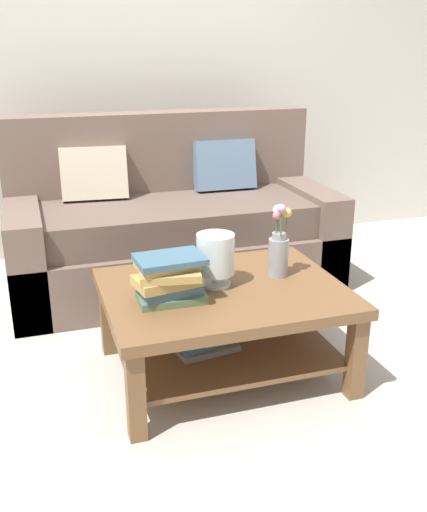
{
  "coord_description": "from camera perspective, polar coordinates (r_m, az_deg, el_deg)",
  "views": [
    {
      "loc": [
        -0.82,
        -2.7,
        1.49
      ],
      "look_at": [
        -0.01,
        -0.21,
        0.54
      ],
      "focal_mm": 41.63,
      "sensor_mm": 36.0,
      "label": 1
    }
  ],
  "objects": [
    {
      "name": "glass_hurricane_vase",
      "position": [
        2.66,
        0.18,
        0.01
      ],
      "size": [
        0.17,
        0.17,
        0.24
      ],
      "color": "silver",
      "rests_on": "coffee_table"
    },
    {
      "name": "back_wall",
      "position": [
        4.43,
        -7.65,
        18.04
      ],
      "size": [
        6.4,
        0.12,
        2.7
      ],
      "primitive_type": "cube",
      "color": "beige",
      "rests_on": "ground"
    },
    {
      "name": "couch",
      "position": [
        3.78,
        -4.03,
        2.64
      ],
      "size": [
        1.99,
        0.9,
        1.06
      ],
      "color": "brown",
      "rests_on": "ground"
    },
    {
      "name": "flower_pitcher",
      "position": [
        2.79,
        6.29,
        0.73
      ],
      "size": [
        0.1,
        0.11,
        0.36
      ],
      "color": "gray",
      "rests_on": "coffee_table"
    },
    {
      "name": "coffee_table",
      "position": [
        2.73,
        0.84,
        -5.42
      ],
      "size": [
        1.08,
        0.84,
        0.44
      ],
      "color": "brown",
      "rests_on": "ground"
    },
    {
      "name": "ground_plane",
      "position": [
        3.19,
        -0.97,
        -7.82
      ],
      "size": [
        10.0,
        10.0,
        0.0
      ],
      "primitive_type": "plane",
      "color": "#B7B2A8"
    },
    {
      "name": "book_stack_main",
      "position": [
        2.52,
        -4.29,
        -2.18
      ],
      "size": [
        0.31,
        0.24,
        0.2
      ],
      "color": "#51704C",
      "rests_on": "coffee_table"
    }
  ]
}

